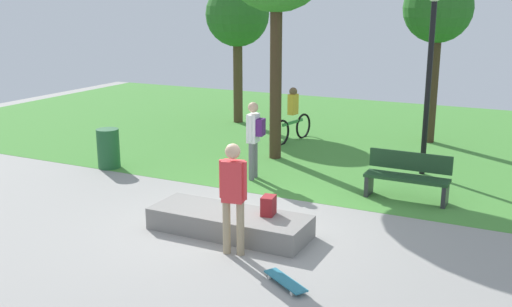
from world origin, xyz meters
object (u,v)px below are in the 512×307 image
Objects in this scene: park_bench_by_oak at (408,175)px; trash_bin at (108,148)px; skater_performing_trick at (233,190)px; lamp_post at (430,64)px; concrete_ledge at (229,222)px; tree_broad_elm at (438,11)px; backpack_on_ledge at (268,206)px; cyclist_on_bicycle at (293,119)px; pedestrian_with_backpack at (254,133)px; skateboard_by_ledge at (285,281)px; tree_tall_oak at (237,16)px.

park_bench_by_oak is 1.76× the size of trash_bin.
skater_performing_trick is 6.08m from lamp_post.
tree_broad_elm reaches higher than concrete_ledge.
trash_bin is at bearing 59.02° from backpack_on_ledge.
park_bench_by_oak is at bearing -42.31° from cyclist_on_bicycle.
cyclist_on_bicycle is (-3.37, -1.58, -2.85)m from tree_broad_elm.
skater_performing_trick is 5.74m from trash_bin.
pedestrian_with_backpack is (-3.27, -0.09, 0.53)m from park_bench_by_oak.
concrete_ledge is 0.74m from backpack_on_ledge.
trash_bin reaches higher than park_bench_by_oak.
trash_bin is (-6.68, -0.79, -0.02)m from park_bench_by_oak.
skateboard_by_ledge is 0.46× the size of pedestrian_with_backpack.
skater_performing_trick is at bearing 160.28° from backpack_on_ledge.
pedestrian_with_backpack is (-1.47, 3.66, -0.01)m from skater_performing_trick.
lamp_post is at bearing 31.82° from pedestrian_with_backpack.
skateboard_by_ledge is at bearing -98.85° from park_bench_by_oak.
skater_performing_trick is at bearing -107.08° from lamp_post.
pedestrian_with_backpack is at bearing 108.76° from concrete_ledge.
pedestrian_with_backpack is 0.93× the size of cyclist_on_bicycle.
backpack_on_ledge is at bearing -59.10° from tree_tall_oak.
backpack_on_ledge is 1.02m from skater_performing_trick.
lamp_post is at bearing -27.44° from tree_tall_oak.
tree_broad_elm is at bearing 98.05° from lamp_post.
tree_broad_elm is 3.43m from lamp_post.
concrete_ledge is at bearing -126.65° from park_bench_by_oak.
pedestrian_with_backpack is (-1.64, 2.79, 0.48)m from backpack_on_ledge.
park_bench_by_oak is at bearing 64.36° from skater_performing_trick.
park_bench_by_oak reaches higher than skateboard_by_ledge.
backpack_on_ledge is 0.19× the size of pedestrian_with_backpack.
tree_tall_oak is at bearing 116.98° from concrete_ledge.
cyclist_on_bicycle is at bearing -154.85° from tree_broad_elm.
concrete_ledge is 0.62× the size of tree_tall_oak.
skater_performing_trick is at bearing -56.81° from concrete_ledge.
lamp_post reaches higher than skater_performing_trick.
skater_performing_trick is 2.23× the size of skateboard_by_ledge.
tree_broad_elm is (0.15, 9.49, 3.42)m from skateboard_by_ledge.
tree_tall_oak is 6.62m from pedestrian_with_backpack.
tree_broad_elm reaches higher than trash_bin.
concrete_ledge is 2.95× the size of trash_bin.
skater_performing_trick is at bearing -31.35° from trash_bin.
concrete_ledge is at bearing 123.19° from skater_performing_trick.
park_bench_by_oak is at bearing -37.97° from backpack_on_ledge.
pedestrian_with_backpack is at bearing -148.18° from lamp_post.
pedestrian_with_backpack is at bearing 22.04° from backpack_on_ledge.
pedestrian_with_backpack is (3.41, 0.69, 0.55)m from trash_bin.
park_bench_by_oak is 5.97m from tree_broad_elm.
concrete_ledge is 3.81m from park_bench_by_oak.
skateboard_by_ledge is 0.49× the size of park_bench_by_oak.
skater_performing_trick reaches higher than park_bench_by_oak.
skateboard_by_ledge is at bearing -95.59° from lamp_post.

